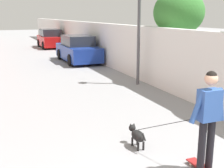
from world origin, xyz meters
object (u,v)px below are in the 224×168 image
Objects in this scene: tree_right_mid at (179,13)px; car_far at (51,39)px; person_skateboarder at (209,113)px; dog at (137,135)px; car_near at (78,50)px; lamp_post at (139,8)px.

car_far is at bearing 8.11° from tree_right_mid.
person_skateboarder is 1.03× the size of dog.
car_far reaches higher than dog.
car_near is at bearing 17.50° from tree_right_mid.
lamp_post is 1.13× the size of car_far.
lamp_post reaches higher than car_near.
person_skateboarder reaches higher than car_near.
person_skateboarder reaches higher than dog.
lamp_post reaches higher than dog.
car_near is 8.30m from car_far.
dog is at bearing 174.11° from car_far.
dog is 0.44× the size of car_far.
dog is 0.40× the size of car_near.
car_far is (14.81, 0.60, -2.25)m from lamp_post.
lamp_post reaches higher than tree_right_mid.
lamp_post is at bearing -17.34° from person_skateboarder.
person_skateboarder is 1.72m from dog.
car_near is 1.10× the size of car_far.
tree_right_mid is 2.19× the size of dog.
lamp_post is 6.38m from dog.
person_skateboarder is 13.09m from car_near.
person_skateboarder is at bearing 173.73° from car_near.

